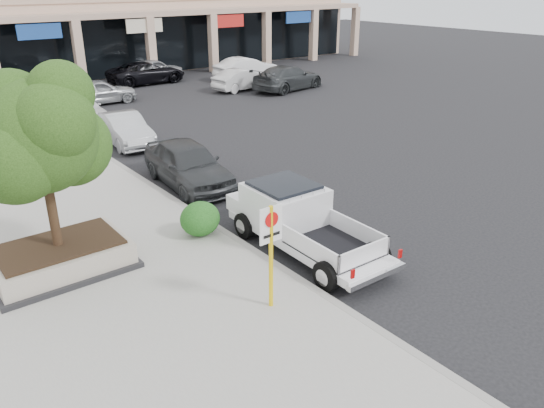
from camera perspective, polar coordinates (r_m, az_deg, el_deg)
The scene contains 19 objects.
ground at distance 13.35m, azimuth 8.29°, elevation -6.56°, with size 120.00×120.00×0.00m, color black.
sidewalk at distance 15.63m, azimuth -23.05°, elevation -3.36°, with size 8.00×52.00×0.15m, color gray.
curb at distance 16.85m, azimuth -10.21°, elevation 0.12°, with size 0.20×52.00×0.15m, color gray.
strip_mall at distance 45.01m, azimuth -17.24°, elevation 19.91°, with size 40.55×12.43×9.50m.
planter at distance 13.56m, azimuth -21.79°, elevation -5.33°, with size 3.20×2.20×0.68m.
planter_tree at distance 12.70m, azimuth -23.38°, elevation 6.88°, with size 2.90×2.55×4.00m.
no_parking_sign at distance 10.72m, azimuth -0.11°, elevation -4.25°, with size 0.55×0.09×2.30m.
hedge at distance 14.33m, azimuth -7.75°, elevation -1.59°, with size 1.10×0.99×0.94m, color #174614.
pickup_truck at distance 13.54m, azimuth 3.74°, elevation -2.06°, with size 1.90×5.12×1.61m, color white, non-canonical shape.
curb_car_a at distance 18.19m, azimuth -9.02°, elevation 4.27°, with size 1.80×4.48×1.53m, color #2C2F31.
curb_car_b at distance 23.49m, azimuth -15.57°, elevation 7.76°, with size 1.40×4.02×1.32m, color #AEB1B6.
curb_car_c at distance 27.43m, azimuth -20.18°, elevation 9.43°, with size 1.97×4.84×1.41m, color silver.
curb_car_d at distance 32.30m, azimuth -23.40°, elevation 11.08°, with size 2.73×5.93×1.65m, color black.
lot_car_a at distance 31.82m, azimuth -18.13°, elevation 11.42°, with size 1.64×4.09×1.39m, color #9B9EA2.
lot_car_b at distance 34.36m, azimuth -3.18°, elevation 13.25°, with size 1.41×4.03×1.33m, color silver.
lot_car_c at distance 34.30m, azimuth 1.74°, elevation 13.42°, with size 2.13×5.25×1.52m, color #2E3133.
lot_car_d at distance 37.44m, azimuth -13.34°, elevation 13.59°, with size 2.38×5.17×1.44m, color black.
lot_car_e at distance 38.14m, azimuth -12.75°, elevation 13.89°, with size 1.83×4.54×1.55m, color #979B9F.
lot_car_f at distance 38.09m, azimuth -2.78°, elevation 14.37°, with size 1.60×4.58×1.51m, color white.
Camera 1 is at (-8.53, -7.89, 6.57)m, focal length 35.00 mm.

